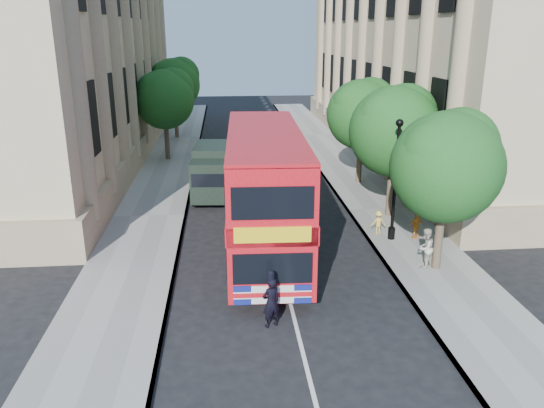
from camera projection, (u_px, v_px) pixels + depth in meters
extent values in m
plane|color=black|center=(294.00, 318.00, 16.75)|extent=(120.00, 120.00, 0.00)
cube|color=gray|center=(381.00, 210.00, 26.69)|extent=(3.50, 80.00, 0.12)
cube|color=gray|center=(150.00, 217.00, 25.70)|extent=(3.50, 80.00, 0.12)
cube|color=#C4AE88|center=(443.00, 25.00, 37.84)|extent=(12.00, 38.00, 18.00)
cube|color=#C4AE88|center=(45.00, 25.00, 35.47)|extent=(12.00, 38.00, 18.00)
cylinder|color=#473828|center=(439.00, 235.00, 19.64)|extent=(0.32, 0.32, 2.86)
sphere|color=#1D541C|center=(446.00, 167.00, 18.83)|extent=(4.00, 4.00, 4.00)
sphere|color=#1D541C|center=(460.00, 146.00, 19.06)|extent=(2.80, 2.80, 2.80)
sphere|color=#1D541C|center=(437.00, 155.00, 18.34)|extent=(2.60, 2.60, 2.60)
cylinder|color=#473828|center=(390.00, 188.00, 25.30)|extent=(0.32, 0.32, 2.99)
sphere|color=#1D541C|center=(394.00, 131.00, 24.45)|extent=(4.20, 4.20, 4.20)
sphere|color=#1D541C|center=(405.00, 115.00, 24.67)|extent=(2.94, 2.94, 2.94)
sphere|color=#1D541C|center=(387.00, 121.00, 23.96)|extent=(2.73, 2.73, 2.73)
cylinder|color=#473828|center=(359.00, 160.00, 30.99)|extent=(0.32, 0.32, 2.90)
sphere|color=#1D541C|center=(362.00, 115.00, 30.17)|extent=(4.00, 4.00, 4.00)
sphere|color=#1D541C|center=(371.00, 102.00, 30.39)|extent=(2.80, 2.80, 2.80)
sphere|color=#1D541C|center=(355.00, 106.00, 29.68)|extent=(2.60, 2.60, 2.60)
cylinder|color=#473828|center=(167.00, 139.00, 36.58)|extent=(0.32, 0.32, 2.99)
sphere|color=#1D541C|center=(164.00, 100.00, 35.74)|extent=(4.00, 4.00, 4.00)
sphere|color=#1D541C|center=(173.00, 89.00, 35.95)|extent=(2.80, 2.80, 2.80)
sphere|color=#1D541C|center=(156.00, 92.00, 35.24)|extent=(2.60, 2.60, 2.60)
cylinder|color=#473828|center=(176.00, 120.00, 44.13)|extent=(0.32, 0.32, 3.17)
sphere|color=#1D541C|center=(174.00, 84.00, 43.23)|extent=(4.20, 4.20, 4.20)
sphere|color=#1D541C|center=(181.00, 75.00, 43.43)|extent=(2.94, 2.94, 2.94)
sphere|color=#1D541C|center=(167.00, 78.00, 42.72)|extent=(2.73, 2.73, 2.73)
cylinder|color=black|center=(391.00, 233.00, 22.74)|extent=(0.30, 0.30, 0.50)
cylinder|color=black|center=(395.00, 183.00, 22.04)|extent=(0.14, 0.14, 5.00)
sphere|color=black|center=(400.00, 123.00, 21.26)|extent=(0.32, 0.32, 0.32)
cube|color=red|center=(265.00, 189.00, 20.91)|extent=(3.13, 10.65, 4.39)
cube|color=black|center=(265.00, 212.00, 21.22)|extent=(3.17, 9.98, 1.00)
cube|color=black|center=(265.00, 161.00, 20.56)|extent=(3.17, 9.98, 1.00)
cube|color=yellow|center=(273.00, 235.00, 15.86)|extent=(2.34, 0.16, 0.50)
cylinder|color=black|center=(233.00, 281.00, 17.98)|extent=(0.35, 1.12, 1.11)
cylinder|color=black|center=(307.00, 279.00, 18.12)|extent=(0.35, 1.12, 1.11)
cylinder|color=black|center=(235.00, 212.00, 24.83)|extent=(0.35, 1.12, 1.11)
cylinder|color=black|center=(288.00, 211.00, 24.97)|extent=(0.35, 1.12, 1.11)
cube|color=black|center=(211.00, 181.00, 27.15)|extent=(2.08, 1.90, 2.06)
cube|color=black|center=(209.00, 180.00, 26.28)|extent=(1.77, 0.22, 0.69)
cube|color=black|center=(214.00, 167.00, 29.14)|extent=(2.17, 3.27, 2.46)
cube|color=black|center=(214.00, 190.00, 28.95)|extent=(2.08, 4.83, 0.25)
cylinder|color=black|center=(194.00, 199.00, 27.32)|extent=(0.27, 0.80, 0.79)
cylinder|color=black|center=(228.00, 198.00, 27.36)|extent=(0.27, 0.80, 0.79)
cylinder|color=black|center=(201.00, 182.00, 30.40)|extent=(0.27, 0.80, 0.79)
cylinder|color=black|center=(231.00, 181.00, 30.44)|extent=(0.27, 0.80, 0.79)
imported|color=black|center=(271.00, 302.00, 16.05)|extent=(0.69, 0.59, 1.61)
imported|color=beige|center=(425.00, 248.00, 19.87)|extent=(0.95, 0.93, 1.54)
imported|color=orange|center=(416.00, 226.00, 22.64)|extent=(0.74, 0.43, 1.18)
imported|color=#E2BC4D|center=(378.00, 222.00, 23.23)|extent=(0.68, 0.40, 1.04)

